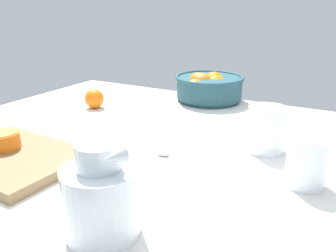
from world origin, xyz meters
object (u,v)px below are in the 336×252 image
object	(u,v)px
fruit_bowl	(208,87)
juice_glass	(307,165)
second_glass	(266,132)
spoon	(153,151)
cutting_board	(11,157)
juice_pitcher	(101,202)
loose_orange_0	(94,99)
orange_half_0	(3,140)

from	to	relation	value
fruit_bowl	juice_glass	distance (cm)	63.66
second_glass	spoon	distance (cm)	27.37
juice_glass	second_glass	distance (cm)	17.29
cutting_board	spoon	world-z (taller)	cutting_board
juice_pitcher	juice_glass	size ratio (longest dim) A/B	1.56
loose_orange_0	juice_glass	bearing A→B (deg)	-16.79
juice_glass	cutting_board	world-z (taller)	juice_glass
second_glass	cutting_board	distance (cm)	59.32
fruit_bowl	juice_pitcher	distance (cm)	81.21
cutting_board	juice_glass	bearing A→B (deg)	19.35
juice_glass	fruit_bowl	bearing A→B (deg)	129.73
juice_pitcher	second_glass	bearing A→B (deg)	72.20
fruit_bowl	second_glass	xyz separation A→B (cm)	(29.61, -35.69, -0.60)
fruit_bowl	cutting_board	bearing A→B (deg)	-105.04
juice_glass	cutting_board	size ratio (longest dim) A/B	0.32
orange_half_0	loose_orange_0	size ratio (longest dim) A/B	1.10
orange_half_0	juice_glass	bearing A→B (deg)	17.40
cutting_board	orange_half_0	bearing A→B (deg)	161.19
juice_pitcher	spoon	world-z (taller)	juice_pitcher
juice_pitcher	orange_half_0	distance (cm)	39.28
juice_pitcher	loose_orange_0	distance (cm)	69.51
orange_half_0	second_glass	bearing A→B (deg)	32.47
cutting_board	spoon	size ratio (longest dim) A/B	2.28
loose_orange_0	cutting_board	bearing A→B (deg)	-74.66
cutting_board	loose_orange_0	xyz separation A→B (cm)	(-11.61, 42.32, 2.16)
cutting_board	second_glass	bearing A→B (deg)	35.22
juice_pitcher	spoon	bearing A→B (deg)	106.54
second_glass	orange_half_0	xyz separation A→B (cm)	(-51.81, -32.97, -0.52)
orange_half_0	spoon	distance (cm)	34.59
fruit_bowl	juice_glass	size ratio (longest dim) A/B	2.45
juice_pitcher	juice_glass	world-z (taller)	juice_pitcher
juice_pitcher	orange_half_0	xyz separation A→B (cm)	(-37.67, 11.06, -1.27)
juice_pitcher	orange_half_0	bearing A→B (deg)	163.64
cutting_board	loose_orange_0	distance (cm)	43.94
loose_orange_0	juice_pitcher	bearing A→B (deg)	-48.72
juice_pitcher	spoon	size ratio (longest dim) A/B	1.13
fruit_bowl	cutting_board	world-z (taller)	fruit_bowl
juice_glass	second_glass	xyz separation A→B (cm)	(-11.08, 13.27, 0.36)
loose_orange_0	spoon	size ratio (longest dim) A/B	0.47
fruit_bowl	orange_half_0	xyz separation A→B (cm)	(-22.21, -68.66, -1.12)
cutting_board	juice_pitcher	bearing A→B (deg)	-16.11
second_glass	orange_half_0	size ratio (longest dim) A/B	1.52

